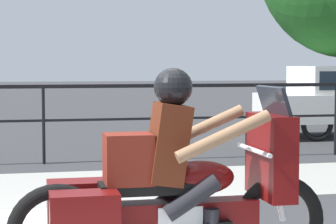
{
  "coord_description": "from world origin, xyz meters",
  "views": [
    {
      "loc": [
        -0.28,
        -5.14,
        1.59
      ],
      "look_at": [
        1.01,
        0.77,
        1.16
      ],
      "focal_mm": 70.0,
      "sensor_mm": 36.0,
      "label": 1
    }
  ],
  "objects": [
    {
      "name": "fence_railing",
      "position": [
        0.0,
        5.52,
        1.01
      ],
      "size": [
        36.0,
        0.05,
        1.28
      ],
      "color": "black",
      "rests_on": "ground"
    },
    {
      "name": "motorcycle",
      "position": [
        0.79,
        -0.39,
        0.69
      ],
      "size": [
        2.46,
        0.76,
        1.57
      ],
      "rotation": [
        0.0,
        0.0,
        0.06
      ],
      "color": "black",
      "rests_on": "ground"
    },
    {
      "name": "sidewalk_band",
      "position": [
        0.0,
        3.4,
        0.01
      ],
      "size": [
        44.0,
        2.4,
        0.01
      ],
      "primitive_type": "cube",
      "color": "#A8A59E",
      "rests_on": "ground"
    }
  ]
}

